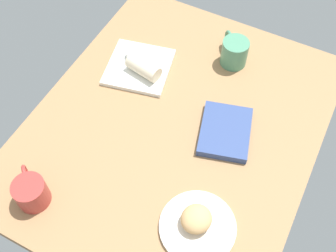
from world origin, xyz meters
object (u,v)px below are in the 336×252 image
second_mug (234,52)px  coffee_mug (31,192)px  round_plate (198,227)px  sauce_cup (132,54)px  scone_pastry (196,219)px  book_stack (225,131)px  square_plate (139,67)px  breakfast_wrap (144,68)px

second_mug → coffee_mug: bearing=158.0°
round_plate → sauce_cup: bearing=45.7°
round_plate → coffee_mug: 48.48cm
scone_pastry → book_stack: (32.02, 4.65, -2.86)cm
round_plate → square_plate: square_plate is taller
second_mug → book_stack: bearing=-162.0°
book_stack → coffee_mug: 61.91cm
scone_pastry → second_mug: 63.96cm
book_stack → second_mug: bearing=18.0°
second_mug → sauce_cup: bearing=116.1°
sauce_cup → book_stack: 44.92cm
second_mug → round_plate: bearing=-166.3°
scone_pastry → sauce_cup: (46.24, 47.22, -1.24)cm
sauce_cup → second_mug: bearing=-63.9°
book_stack → breakfast_wrap: bearing=75.1°
square_plate → book_stack: book_stack is taller
breakfast_wrap → scone_pastry: bearing=-125.1°
scone_pastry → sauce_cup: scone_pastry is taller
square_plate → second_mug: size_ratio=1.73×
sauce_cup → second_mug: size_ratio=0.36×
scone_pastry → second_mug: second_mug is taller
scone_pastry → breakfast_wrap: (41.40, 39.79, 0.21)cm
scone_pastry → breakfast_wrap: size_ratio=0.73×
square_plate → book_stack: (-11.53, -38.45, 0.58)cm
sauce_cup → scone_pastry: bearing=-134.4°
round_plate → square_plate: 62.39cm
square_plate → sauce_cup: 5.39cm
sauce_cup → round_plate: bearing=-134.3°
scone_pastry → square_plate: scone_pastry is taller
sauce_cup → breakfast_wrap: 8.98cm
scone_pastry → square_plate: 61.36cm
sauce_cup → coffee_mug: (-60.69, -1.78, 1.49)cm
coffee_mug → square_plate: bearing=-2.3°
square_plate → round_plate: bearing=-135.2°
scone_pastry → round_plate: bearing=-127.3°
square_plate → breakfast_wrap: size_ratio=1.79×
scone_pastry → sauce_cup: bearing=45.6°
scone_pastry → square_plate: size_ratio=0.41×
square_plate → book_stack: size_ratio=0.93×
book_stack → second_mug: second_mug is taller
scone_pastry → coffee_mug: coffee_mug is taller
square_plate → book_stack: bearing=-106.7°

